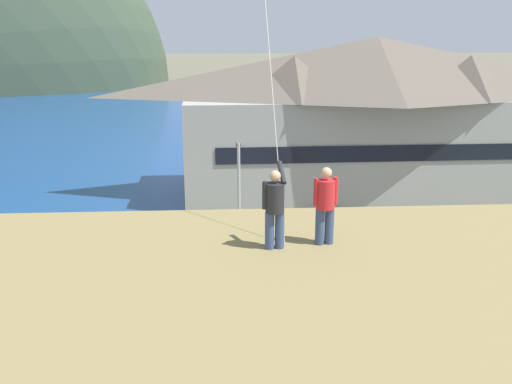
{
  "coord_description": "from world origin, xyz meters",
  "views": [
    {
      "loc": [
        -1.89,
        -18.2,
        11.81
      ],
      "look_at": [
        -0.24,
        9.0,
        4.0
      ],
      "focal_mm": 39.47,
      "sensor_mm": 36.0,
      "label": 1
    }
  ],
  "objects_px": {
    "parked_car_lone_by_shed": "(495,323)",
    "parked_car_mid_row_far": "(242,328)",
    "moored_boat_wharfside": "(218,157)",
    "parked_car_back_row_right": "(332,256)",
    "wharf_dock": "(256,156)",
    "person_companion": "(325,203)",
    "harbor_lodge": "(374,113)",
    "parked_car_corner_spot": "(71,332)",
    "parked_car_mid_row_center": "(88,271)",
    "parked_car_front_row_silver": "(511,266)",
    "person_kite_flyer": "(275,206)",
    "moored_boat_outer_mooring": "(292,156)",
    "parking_light_pole": "(239,190)"
  },
  "relations": [
    {
      "from": "moored_boat_wharfside",
      "to": "parked_car_back_row_right",
      "type": "height_order",
      "value": "moored_boat_wharfside"
    },
    {
      "from": "parked_car_front_row_silver",
      "to": "parking_light_pole",
      "type": "height_order",
      "value": "parking_light_pole"
    },
    {
      "from": "harbor_lodge",
      "to": "parked_car_front_row_silver",
      "type": "bearing_deg",
      "value": -81.53
    },
    {
      "from": "parked_car_mid_row_far",
      "to": "parked_car_back_row_right",
      "type": "relative_size",
      "value": 1.01
    },
    {
      "from": "person_companion",
      "to": "parked_car_mid_row_center",
      "type": "bearing_deg",
      "value": 123.39
    },
    {
      "from": "harbor_lodge",
      "to": "parked_car_lone_by_shed",
      "type": "relative_size",
      "value": 6.82
    },
    {
      "from": "moored_boat_wharfside",
      "to": "parking_light_pole",
      "type": "bearing_deg",
      "value": -86.74
    },
    {
      "from": "parking_light_pole",
      "to": "wharf_dock",
      "type": "bearing_deg",
      "value": 84.35
    },
    {
      "from": "harbor_lodge",
      "to": "person_kite_flyer",
      "type": "distance_m",
      "value": 30.8
    },
    {
      "from": "parked_car_back_row_right",
      "to": "parking_light_pole",
      "type": "relative_size",
      "value": 0.7
    },
    {
      "from": "harbor_lodge",
      "to": "person_companion",
      "type": "height_order",
      "value": "harbor_lodge"
    },
    {
      "from": "parked_car_back_row_right",
      "to": "parked_car_mid_row_center",
      "type": "bearing_deg",
      "value": -174.68
    },
    {
      "from": "moored_boat_wharfside",
      "to": "moored_boat_outer_mooring",
      "type": "relative_size",
      "value": 1.32
    },
    {
      "from": "parked_car_mid_row_far",
      "to": "parked_car_mid_row_center",
      "type": "distance_m",
      "value": 8.92
    },
    {
      "from": "parked_car_corner_spot",
      "to": "parked_car_front_row_silver",
      "type": "bearing_deg",
      "value": 14.15
    },
    {
      "from": "parked_car_back_row_right",
      "to": "parked_car_corner_spot",
      "type": "xyz_separation_m",
      "value": [
        -11.05,
        -6.58,
        0.0
      ]
    },
    {
      "from": "parked_car_back_row_right",
      "to": "person_kite_flyer",
      "type": "relative_size",
      "value": 2.31
    },
    {
      "from": "parked_car_corner_spot",
      "to": "parking_light_pole",
      "type": "xyz_separation_m",
      "value": [
        6.55,
        9.75,
        2.62
      ]
    },
    {
      "from": "moored_boat_wharfside",
      "to": "person_companion",
      "type": "distance_m",
      "value": 39.6
    },
    {
      "from": "parked_car_mid_row_center",
      "to": "moored_boat_outer_mooring",
      "type": "bearing_deg",
      "value": 63.93
    },
    {
      "from": "wharf_dock",
      "to": "parked_car_back_row_right",
      "type": "xyz_separation_m",
      "value": [
        2.16,
        -26.83,
        0.71
      ]
    },
    {
      "from": "moored_boat_wharfside",
      "to": "parked_car_lone_by_shed",
      "type": "bearing_deg",
      "value": -71.35
    },
    {
      "from": "parked_car_mid_row_center",
      "to": "wharf_dock",
      "type": "bearing_deg",
      "value": 71.22
    },
    {
      "from": "parked_car_mid_row_center",
      "to": "parked_car_corner_spot",
      "type": "distance_m",
      "value": 5.53
    },
    {
      "from": "harbor_lodge",
      "to": "parked_car_mid_row_center",
      "type": "height_order",
      "value": "harbor_lodge"
    },
    {
      "from": "parked_car_front_row_silver",
      "to": "parked_car_mid_row_center",
      "type": "relative_size",
      "value": 1.01
    },
    {
      "from": "harbor_lodge",
      "to": "parked_car_corner_spot",
      "type": "distance_m",
      "value": 27.68
    },
    {
      "from": "parked_car_front_row_silver",
      "to": "wharf_dock",
      "type": "bearing_deg",
      "value": 110.02
    },
    {
      "from": "parked_car_corner_spot",
      "to": "parked_car_back_row_right",
      "type": "bearing_deg",
      "value": 30.77
    },
    {
      "from": "parked_car_lone_by_shed",
      "to": "parked_car_back_row_right",
      "type": "distance_m",
      "value": 8.51
    },
    {
      "from": "wharf_dock",
      "to": "parked_car_corner_spot",
      "type": "distance_m",
      "value": 34.59
    },
    {
      "from": "person_kite_flyer",
      "to": "person_companion",
      "type": "distance_m",
      "value": 1.14
    },
    {
      "from": "person_companion",
      "to": "parked_car_lone_by_shed",
      "type": "bearing_deg",
      "value": 41.32
    },
    {
      "from": "harbor_lodge",
      "to": "parked_car_back_row_right",
      "type": "xyz_separation_m",
      "value": [
        -5.78,
        -14.81,
        -4.99
      ]
    },
    {
      "from": "moored_boat_wharfside",
      "to": "parked_car_mid_row_center",
      "type": "height_order",
      "value": "moored_boat_wharfside"
    },
    {
      "from": "wharf_dock",
      "to": "parked_car_mid_row_far",
      "type": "distance_m",
      "value": 33.65
    },
    {
      "from": "parked_car_lone_by_shed",
      "to": "person_kite_flyer",
      "type": "xyz_separation_m",
      "value": [
        -9.21,
        -7.31,
        7.15
      ]
    },
    {
      "from": "parked_car_mid_row_far",
      "to": "person_kite_flyer",
      "type": "relative_size",
      "value": 2.33
    },
    {
      "from": "moored_boat_wharfside",
      "to": "parked_car_mid_row_far",
      "type": "distance_m",
      "value": 31.5
    },
    {
      "from": "parked_car_lone_by_shed",
      "to": "harbor_lodge",
      "type": "bearing_deg",
      "value": 87.84
    },
    {
      "from": "harbor_lodge",
      "to": "person_companion",
      "type": "xyz_separation_m",
      "value": [
        -8.9,
        -28.84,
        2.14
      ]
    },
    {
      "from": "wharf_dock",
      "to": "parked_car_mid_row_far",
      "type": "bearing_deg",
      "value": -94.37
    },
    {
      "from": "moored_boat_wharfside",
      "to": "person_kite_flyer",
      "type": "height_order",
      "value": "person_kite_flyer"
    },
    {
      "from": "parked_car_mid_row_center",
      "to": "person_kite_flyer",
      "type": "distance_m",
      "value": 16.7
    },
    {
      "from": "person_companion",
      "to": "parked_car_back_row_right",
      "type": "bearing_deg",
      "value": 77.45
    },
    {
      "from": "wharf_dock",
      "to": "person_companion",
      "type": "bearing_deg",
      "value": -91.35
    },
    {
      "from": "harbor_lodge",
      "to": "moored_boat_outer_mooring",
      "type": "bearing_deg",
      "value": 114.88
    },
    {
      "from": "parked_car_lone_by_shed",
      "to": "parked_car_mid_row_far",
      "type": "distance_m",
      "value": 9.69
    },
    {
      "from": "moored_boat_wharfside",
      "to": "parked_car_corner_spot",
      "type": "relative_size",
      "value": 1.8
    },
    {
      "from": "wharf_dock",
      "to": "person_kite_flyer",
      "type": "xyz_separation_m",
      "value": [
        -2.09,
        -41.06,
        7.87
      ]
    }
  ]
}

